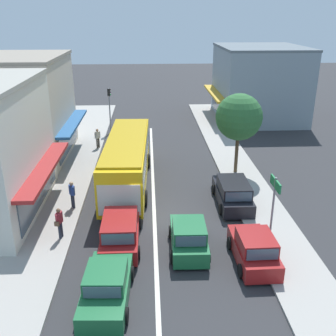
% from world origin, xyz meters
% --- Properties ---
extents(ground_plane, '(140.00, 140.00, 0.00)m').
position_xyz_m(ground_plane, '(0.00, 0.00, 0.00)').
color(ground_plane, '#2D2D30').
extents(lane_centre_line, '(0.20, 28.00, 0.01)m').
position_xyz_m(lane_centre_line, '(0.00, 4.00, 0.00)').
color(lane_centre_line, silver).
rests_on(lane_centre_line, ground).
extents(sidewalk_left, '(5.20, 44.00, 0.14)m').
position_xyz_m(sidewalk_left, '(-6.80, 6.00, 0.07)').
color(sidewalk_left, '#A39E96').
rests_on(sidewalk_left, ground).
extents(kerb_right, '(2.80, 44.00, 0.12)m').
position_xyz_m(kerb_right, '(6.20, 6.00, 0.06)').
color(kerb_right, '#A39E96').
rests_on(kerb_right, ground).
extents(shopfront_mid_block, '(8.29, 8.87, 7.81)m').
position_xyz_m(shopfront_mid_block, '(-10.18, 10.27, 3.90)').
color(shopfront_mid_block, beige).
rests_on(shopfront_mid_block, ground).
extents(building_right_far, '(9.36, 10.19, 7.50)m').
position_xyz_m(building_right_far, '(11.48, 21.65, 3.74)').
color(building_right_far, '#84939E').
rests_on(building_right_far, ground).
extents(city_bus, '(3.00, 10.93, 3.23)m').
position_xyz_m(city_bus, '(-1.66, 4.31, 1.88)').
color(city_bus, yellow).
rests_on(city_bus, ground).
extents(sedan_queue_far_back, '(2.05, 4.28, 1.47)m').
position_xyz_m(sedan_queue_far_back, '(-2.00, -6.88, 0.66)').
color(sedan_queue_far_back, '#1E6638').
rests_on(sedan_queue_far_back, ground).
extents(wagon_adjacent_lane_trail, '(1.94, 4.50, 1.58)m').
position_xyz_m(wagon_adjacent_lane_trail, '(-1.70, -2.83, 0.75)').
color(wagon_adjacent_lane_trail, maroon).
rests_on(wagon_adjacent_lane_trail, ground).
extents(hatchback_behind_bus_near, '(1.88, 3.74, 1.54)m').
position_xyz_m(hatchback_behind_bus_near, '(1.59, -3.51, 0.71)').
color(hatchback_behind_bus_near, '#1E6638').
rests_on(hatchback_behind_bus_near, ground).
extents(parked_hatchback_kerb_front, '(1.86, 3.72, 1.54)m').
position_xyz_m(parked_hatchback_kerb_front, '(4.45, -4.68, 0.71)').
color(parked_hatchback_kerb_front, maroon).
rests_on(parked_hatchback_kerb_front, ground).
extents(parked_wagon_kerb_second, '(1.97, 4.52, 1.58)m').
position_xyz_m(parked_wagon_kerb_second, '(4.68, 1.20, 0.75)').
color(parked_wagon_kerb_second, black).
rests_on(parked_wagon_kerb_second, ground).
extents(traffic_light_downstreet, '(0.33, 0.24, 4.20)m').
position_xyz_m(traffic_light_downstreet, '(-3.82, 16.74, 2.85)').
color(traffic_light_downstreet, gray).
rests_on(traffic_light_downstreet, ground).
extents(directional_road_sign, '(0.10, 1.40, 3.60)m').
position_xyz_m(directional_road_sign, '(5.62, -3.26, 2.68)').
color(directional_road_sign, gray).
rests_on(directional_road_sign, ground).
extents(street_tree_right, '(3.18, 3.18, 5.71)m').
position_xyz_m(street_tree_right, '(5.89, 5.99, 4.10)').
color(street_tree_right, brown).
rests_on(street_tree_right, ground).
extents(pedestrian_with_handbag_near, '(0.35, 0.66, 1.63)m').
position_xyz_m(pedestrian_with_handbag_near, '(-4.74, -2.28, 1.07)').
color(pedestrian_with_handbag_near, '#232838').
rests_on(pedestrian_with_handbag_near, sidewalk_left).
extents(pedestrian_browsing_midblock, '(0.43, 0.42, 1.63)m').
position_xyz_m(pedestrian_browsing_midblock, '(-4.47, 11.81, 1.07)').
color(pedestrian_browsing_midblock, '#4C4742').
rests_on(pedestrian_browsing_midblock, sidewalk_left).
extents(pedestrian_far_walker, '(0.38, 0.49, 1.63)m').
position_xyz_m(pedestrian_far_walker, '(-4.68, 0.97, 1.07)').
color(pedestrian_far_walker, '#232838').
rests_on(pedestrian_far_walker, sidewalk_left).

